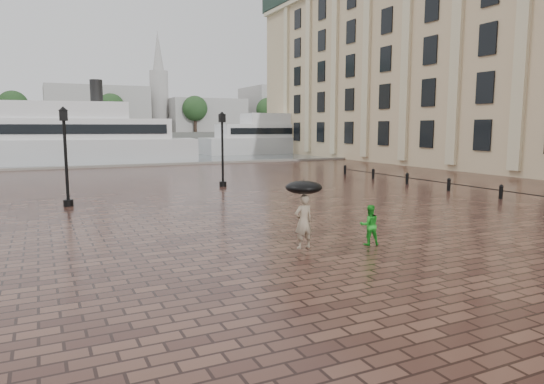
{
  "coord_description": "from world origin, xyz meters",
  "views": [
    {
      "loc": [
        -7.07,
        -13.95,
        3.63
      ],
      "look_at": [
        0.1,
        0.98,
        1.4
      ],
      "focal_mm": 32.0,
      "sensor_mm": 36.0,
      "label": 1
    }
  ],
  "objects_px": {
    "street_lamps": "(80,150)",
    "child_pedestrian": "(369,225)",
    "ferry_far": "(282,137)",
    "ferry_near": "(66,139)",
    "adult_pedestrian": "(303,222)"
  },
  "relations": [
    {
      "from": "street_lamps",
      "to": "child_pedestrian",
      "type": "height_order",
      "value": "street_lamps"
    },
    {
      "from": "street_lamps",
      "to": "adult_pedestrian",
      "type": "bearing_deg",
      "value": -73.67
    },
    {
      "from": "ferry_near",
      "to": "ferry_far",
      "type": "relative_size",
      "value": 1.13
    },
    {
      "from": "ferry_near",
      "to": "ferry_far",
      "type": "height_order",
      "value": "ferry_near"
    },
    {
      "from": "street_lamps",
      "to": "child_pedestrian",
      "type": "xyz_separation_m",
      "value": [
        6.99,
        -17.37,
        -1.7
      ]
    },
    {
      "from": "street_lamps",
      "to": "ferry_far",
      "type": "height_order",
      "value": "ferry_far"
    },
    {
      "from": "child_pedestrian",
      "to": "ferry_far",
      "type": "xyz_separation_m",
      "value": [
        21.64,
        48.86,
        1.61
      ]
    },
    {
      "from": "street_lamps",
      "to": "adult_pedestrian",
      "type": "relative_size",
      "value": 9.42
    },
    {
      "from": "adult_pedestrian",
      "to": "child_pedestrian",
      "type": "bearing_deg",
      "value": 164.05
    },
    {
      "from": "child_pedestrian",
      "to": "ferry_near",
      "type": "relative_size",
      "value": 0.05
    },
    {
      "from": "child_pedestrian",
      "to": "street_lamps",
      "type": "bearing_deg",
      "value": -50.19
    },
    {
      "from": "adult_pedestrian",
      "to": "ferry_far",
      "type": "distance_m",
      "value": 53.86
    },
    {
      "from": "street_lamps",
      "to": "adult_pedestrian",
      "type": "distance_m",
      "value": 17.63
    },
    {
      "from": "adult_pedestrian",
      "to": "ferry_far",
      "type": "bearing_deg",
      "value": -118.26
    },
    {
      "from": "ferry_far",
      "to": "street_lamps",
      "type": "bearing_deg",
      "value": -133.37
    }
  ]
}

